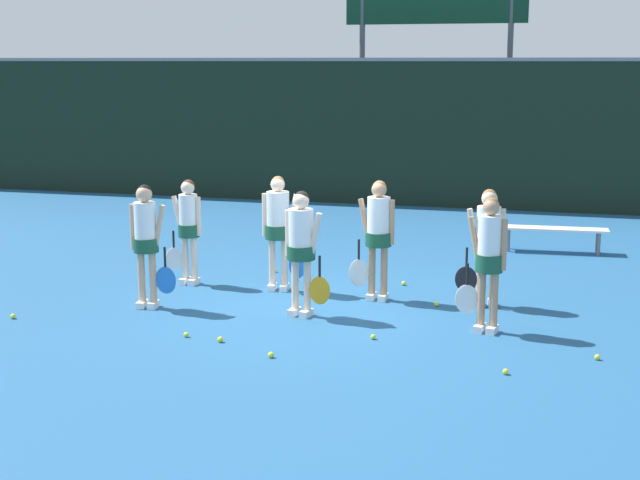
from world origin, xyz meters
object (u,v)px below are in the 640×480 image
(player_4, at_px, (278,223))
(tennis_ball_6, at_px, (275,270))
(tennis_ball_3, at_px, (404,283))
(tennis_ball_5, at_px, (437,304))
(tennis_ball_0, at_px, (483,285))
(tennis_ball_4, at_px, (13,316))
(player_3, at_px, (188,224))
(tennis_ball_8, at_px, (186,335))
(player_2, at_px, (489,254))
(tennis_ball_9, at_px, (220,339))
(scoreboard, at_px, (435,11))
(tennis_ball_7, at_px, (506,372))
(tennis_ball_1, at_px, (373,337))
(player_1, at_px, (302,242))
(player_0, at_px, (146,235))
(player_5, at_px, (378,230))
(tennis_ball_10, at_px, (597,357))
(tennis_ball_2, at_px, (271,355))
(bench_courtside, at_px, (553,231))

(player_4, relative_size, tennis_ball_6, 25.77)
(tennis_ball_3, xyz_separation_m, tennis_ball_5, (0.65, -1.05, 0.00))
(tennis_ball_0, bearing_deg, tennis_ball_4, -150.46)
(player_3, xyz_separation_m, tennis_ball_8, (1.04, -2.54, -0.91))
(player_2, relative_size, player_3, 1.07)
(player_4, distance_m, tennis_ball_8, 2.75)
(tennis_ball_4, bearing_deg, tennis_ball_9, -4.23)
(scoreboard, distance_m, tennis_ball_5, 11.38)
(scoreboard, relative_size, tennis_ball_7, 86.29)
(player_3, relative_size, tennis_ball_7, 24.29)
(tennis_ball_4, bearing_deg, tennis_ball_0, 29.54)
(tennis_ball_5, bearing_deg, tennis_ball_1, -107.97)
(tennis_ball_1, bearing_deg, player_1, 145.47)
(player_0, height_order, player_5, player_5)
(player_3, bearing_deg, tennis_ball_10, -14.03)
(player_5, bearing_deg, tennis_ball_4, -150.49)
(tennis_ball_0, bearing_deg, player_1, -135.69)
(scoreboard, distance_m, tennis_ball_3, 10.36)
(tennis_ball_0, distance_m, tennis_ball_3, 1.20)
(player_0, height_order, tennis_ball_3, player_0)
(player_2, relative_size, tennis_ball_9, 24.04)
(tennis_ball_2, distance_m, tennis_ball_5, 3.11)
(player_4, relative_size, tennis_ball_9, 23.97)
(player_0, xyz_separation_m, player_1, (2.18, 0.17, -0.01))
(player_3, distance_m, tennis_ball_0, 4.58)
(bench_courtside, distance_m, player_1, 6.03)
(player_3, height_order, tennis_ball_10, player_3)
(player_4, xyz_separation_m, tennis_ball_2, (0.86, -3.01, -0.99))
(tennis_ball_3, bearing_deg, player_0, -146.53)
(tennis_ball_9, bearing_deg, player_3, 120.26)
(tennis_ball_4, bearing_deg, player_3, 57.63)
(player_1, distance_m, tennis_ball_6, 2.71)
(tennis_ball_0, relative_size, tennis_ball_7, 0.99)
(player_1, distance_m, tennis_ball_10, 4.02)
(player_4, relative_size, tennis_ball_4, 24.75)
(tennis_ball_0, xyz_separation_m, tennis_ball_10, (1.57, -3.05, 0.00))
(player_1, xyz_separation_m, player_5, (0.82, 1.07, 0.01))
(tennis_ball_7, bearing_deg, tennis_ball_10, 37.90)
(tennis_ball_6, bearing_deg, player_5, -31.77)
(tennis_ball_7, relative_size, tennis_ball_10, 1.01)
(player_0, bearing_deg, tennis_ball_0, 21.22)
(player_5, xyz_separation_m, tennis_ball_4, (-4.50, -2.24, -0.99))
(tennis_ball_9, bearing_deg, player_0, 141.60)
(tennis_ball_4, distance_m, tennis_ball_8, 2.56)
(tennis_ball_4, relative_size, tennis_ball_6, 1.04)
(tennis_ball_3, height_order, tennis_ball_10, same)
(tennis_ball_3, distance_m, tennis_ball_6, 2.19)
(tennis_ball_3, distance_m, tennis_ball_7, 4.02)
(scoreboard, relative_size, tennis_ball_8, 89.38)
(tennis_ball_3, relative_size, tennis_ball_4, 0.97)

